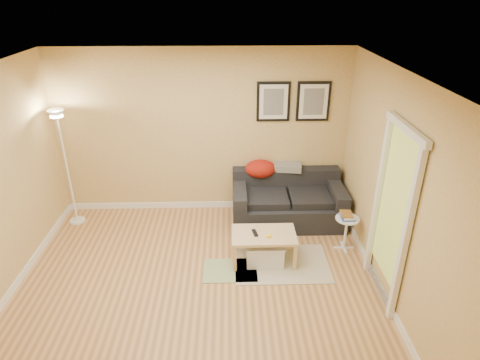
{
  "coord_description": "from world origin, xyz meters",
  "views": [
    {
      "loc": [
        0.42,
        -4.04,
        3.42
      ],
      "look_at": [
        0.55,
        0.85,
        1.05
      ],
      "focal_mm": 30.78,
      "sensor_mm": 36.0,
      "label": 1
    }
  ],
  "objects_px": {
    "storage_bin": "(265,253)",
    "side_table": "(345,233)",
    "sofa": "(288,200)",
    "book_stack": "(347,215)",
    "floor_lamp": "(68,172)",
    "coffee_table": "(264,247)"
  },
  "relations": [
    {
      "from": "sofa",
      "to": "book_stack",
      "type": "distance_m",
      "value": 1.05
    },
    {
      "from": "coffee_table",
      "to": "floor_lamp",
      "type": "height_order",
      "value": "floor_lamp"
    },
    {
      "from": "storage_bin",
      "to": "floor_lamp",
      "type": "height_order",
      "value": "floor_lamp"
    },
    {
      "from": "storage_bin",
      "to": "book_stack",
      "type": "bearing_deg",
      "value": 14.69
    },
    {
      "from": "floor_lamp",
      "to": "coffee_table",
      "type": "bearing_deg",
      "value": -20.73
    },
    {
      "from": "sofa",
      "to": "book_stack",
      "type": "relative_size",
      "value": 7.47
    },
    {
      "from": "sofa",
      "to": "side_table",
      "type": "xyz_separation_m",
      "value": [
        0.71,
        -0.78,
        -0.13
      ]
    },
    {
      "from": "sofa",
      "to": "floor_lamp",
      "type": "height_order",
      "value": "floor_lamp"
    },
    {
      "from": "storage_bin",
      "to": "floor_lamp",
      "type": "xyz_separation_m",
      "value": [
        -2.87,
        1.13,
        0.7
      ]
    },
    {
      "from": "sofa",
      "to": "storage_bin",
      "type": "height_order",
      "value": "sofa"
    },
    {
      "from": "sofa",
      "to": "coffee_table",
      "type": "distance_m",
      "value": 1.13
    },
    {
      "from": "side_table",
      "to": "book_stack",
      "type": "height_order",
      "value": "book_stack"
    },
    {
      "from": "side_table",
      "to": "book_stack",
      "type": "bearing_deg",
      "value": 119.68
    },
    {
      "from": "storage_bin",
      "to": "book_stack",
      "type": "xyz_separation_m",
      "value": [
        1.14,
        0.3,
        0.38
      ]
    },
    {
      "from": "sofa",
      "to": "storage_bin",
      "type": "relative_size",
      "value": 3.37
    },
    {
      "from": "side_table",
      "to": "floor_lamp",
      "type": "bearing_deg",
      "value": 168.18
    },
    {
      "from": "storage_bin",
      "to": "side_table",
      "type": "xyz_separation_m",
      "value": [
        1.15,
        0.29,
        0.09
      ]
    },
    {
      "from": "coffee_table",
      "to": "book_stack",
      "type": "height_order",
      "value": "book_stack"
    },
    {
      "from": "storage_bin",
      "to": "side_table",
      "type": "relative_size",
      "value": 1.01
    },
    {
      "from": "sofa",
      "to": "floor_lamp",
      "type": "distance_m",
      "value": 3.35
    },
    {
      "from": "side_table",
      "to": "coffee_table",
      "type": "bearing_deg",
      "value": -168.38
    },
    {
      "from": "floor_lamp",
      "to": "side_table",
      "type": "bearing_deg",
      "value": -11.82
    }
  ]
}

